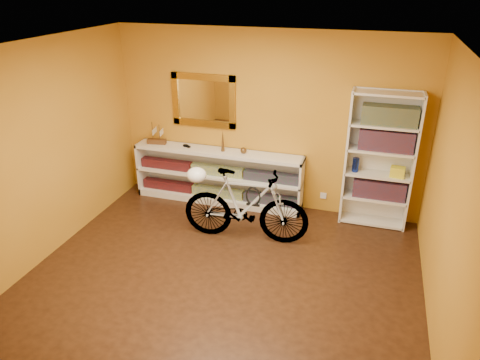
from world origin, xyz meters
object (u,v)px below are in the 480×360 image
(bicycle, at_px, (245,206))
(bookcase, at_px, (379,161))
(helmet, at_px, (197,175))
(console_unit, at_px, (218,176))

(bicycle, bearing_deg, bookcase, -64.35)
(bookcase, distance_m, bicycle, 1.91)
(bookcase, relative_size, helmet, 7.31)
(bookcase, xyz_separation_m, helmet, (-2.25, -1.00, -0.07))
(bookcase, distance_m, helmet, 2.46)
(bicycle, height_order, helmet, bicycle)
(bicycle, relative_size, helmet, 6.53)
(bookcase, xyz_separation_m, bicycle, (-1.60, -0.95, -0.45))
(bookcase, height_order, helmet, bookcase)
(bookcase, bearing_deg, console_unit, -179.38)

